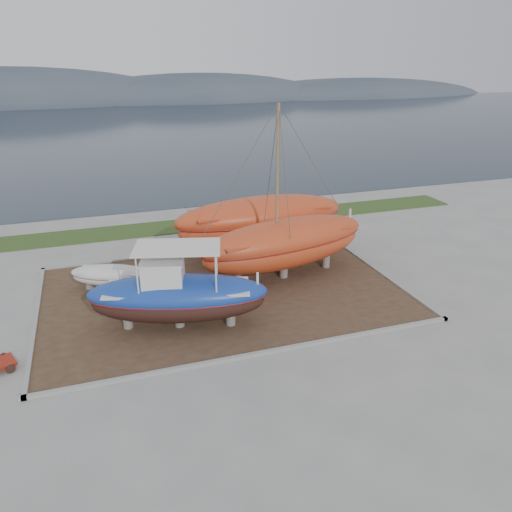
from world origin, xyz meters
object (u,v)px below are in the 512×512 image
object	(u,v)px
blue_caique	(177,287)
orange_sailboat	(285,195)
white_dinghy	(112,278)
orange_bare_hull	(261,226)

from	to	relation	value
blue_caique	orange_sailboat	world-z (taller)	orange_sailboat
white_dinghy	orange_sailboat	size ratio (longest dim) A/B	0.42
orange_sailboat	white_dinghy	bearing A→B (deg)	159.98
blue_caique	orange_sailboat	bearing A→B (deg)	43.62
blue_caique	orange_sailboat	xyz separation A→B (m)	(6.49, 3.52, 2.74)
orange_sailboat	orange_bare_hull	distance (m)	4.77
white_dinghy	orange_bare_hull	xyz separation A→B (m)	(9.10, 2.34, 1.12)
blue_caique	orange_bare_hull	size ratio (longest dim) A/B	0.75
blue_caique	orange_bare_hull	world-z (taller)	blue_caique
white_dinghy	orange_bare_hull	size ratio (longest dim) A/B	0.40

